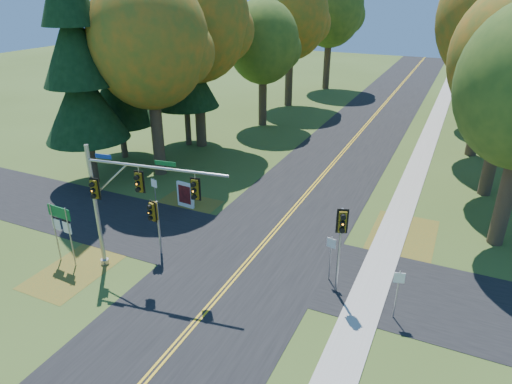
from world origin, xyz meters
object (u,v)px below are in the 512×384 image
at_px(route_sign_cluster, 61,223).
at_px(info_kiosk, 185,195).
at_px(east_signal_pole, 341,231).
at_px(traffic_mast, 125,195).

xyz_separation_m(route_sign_cluster, info_kiosk, (1.95, 7.98, -1.46)).
relative_size(east_signal_pole, route_sign_cluster, 1.35).
distance_m(traffic_mast, east_signal_pole, 9.95).
bearing_deg(traffic_mast, info_kiosk, 94.15).
relative_size(route_sign_cluster, info_kiosk, 1.95).
xyz_separation_m(traffic_mast, route_sign_cluster, (-3.51, -0.90, -1.81)).
relative_size(traffic_mast, info_kiosk, 4.19).
xyz_separation_m(east_signal_pole, info_kiosk, (-11.20, 4.76, -2.50)).
bearing_deg(traffic_mast, east_signal_pole, 5.29).
height_order(east_signal_pole, route_sign_cluster, east_signal_pole).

